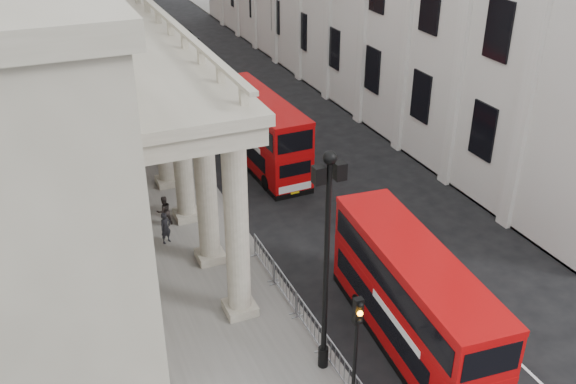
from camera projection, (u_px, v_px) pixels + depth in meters
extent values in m
cube|color=slate|center=(123.00, 124.00, 43.06)|extent=(6.00, 140.00, 0.12)
cube|color=slate|center=(341.00, 92.00, 48.75)|extent=(3.00, 140.00, 0.12)
cube|color=slate|center=(166.00, 118.00, 44.07)|extent=(0.20, 140.00, 0.14)
cylinder|color=black|center=(323.00, 357.00, 22.52)|extent=(0.36, 0.36, 0.80)
cylinder|color=black|center=(326.00, 272.00, 20.83)|extent=(0.18, 0.18, 8.00)
sphere|color=black|center=(330.00, 158.00, 18.91)|extent=(0.44, 0.44, 0.44)
cube|color=black|center=(340.00, 171.00, 19.27)|extent=(0.35, 0.35, 0.55)
cube|color=black|center=(319.00, 175.00, 19.03)|extent=(0.35, 0.35, 0.55)
cylinder|color=black|center=(198.00, 172.00, 35.54)|extent=(0.36, 0.36, 0.80)
cylinder|color=black|center=(193.00, 111.00, 33.85)|extent=(0.18, 0.18, 8.00)
sphere|color=black|center=(188.00, 33.00, 31.93)|extent=(0.44, 0.44, 0.44)
cube|color=black|center=(195.00, 43.00, 32.29)|extent=(0.35, 0.35, 0.55)
cube|color=black|center=(182.00, 44.00, 32.04)|extent=(0.35, 0.35, 0.55)
cylinder|color=black|center=(140.00, 87.00, 48.55)|extent=(0.36, 0.36, 0.80)
cylinder|color=black|center=(134.00, 39.00, 46.87)|extent=(0.18, 0.18, 8.00)
cylinder|color=black|center=(354.00, 365.00, 20.32)|extent=(0.12, 0.12, 3.40)
cube|color=black|center=(358.00, 311.00, 19.31)|extent=(0.28, 0.22, 0.90)
sphere|color=black|center=(361.00, 305.00, 19.06)|extent=(0.18, 0.18, 0.18)
sphere|color=orange|center=(360.00, 313.00, 19.21)|extent=(0.18, 0.18, 0.18)
sphere|color=black|center=(359.00, 321.00, 19.35)|extent=(0.18, 0.18, 0.18)
cube|color=gray|center=(337.00, 362.00, 22.05)|extent=(0.50, 2.30, 1.10)
cube|color=gray|center=(309.00, 322.00, 23.96)|extent=(0.50, 2.30, 1.10)
cube|color=gray|center=(285.00, 287.00, 25.87)|extent=(0.50, 2.30, 1.10)
cube|color=gray|center=(264.00, 257.00, 27.78)|extent=(0.50, 2.30, 1.10)
cube|color=#B00809|center=(410.00, 318.00, 23.34)|extent=(2.98, 9.43, 1.77)
cube|color=#B00809|center=(415.00, 277.00, 22.48)|extent=(2.98, 9.43, 1.55)
cube|color=#B00809|center=(417.00, 255.00, 22.07)|extent=(3.02, 9.47, 0.22)
cube|color=black|center=(407.00, 340.00, 23.83)|extent=(2.99, 9.43, 0.31)
cube|color=black|center=(410.00, 313.00, 23.24)|extent=(2.88, 7.67, 0.88)
cube|color=black|center=(415.00, 274.00, 22.44)|extent=(2.99, 8.91, 0.97)
cylinder|color=black|center=(360.00, 305.00, 25.24)|extent=(0.36, 0.90, 0.88)
cylinder|color=black|center=(405.00, 295.00, 25.79)|extent=(0.36, 0.90, 0.88)
cube|color=#BC080A|center=(260.00, 144.00, 37.22)|extent=(2.54, 9.46, 1.79)
cube|color=#BC080A|center=(260.00, 114.00, 36.35)|extent=(2.54, 9.46, 1.57)
cube|color=#BC080A|center=(259.00, 99.00, 35.93)|extent=(2.58, 9.50, 0.22)
cube|color=black|center=(261.00, 161.00, 37.71)|extent=(2.56, 9.46, 0.31)
cube|color=black|center=(260.00, 141.00, 37.12)|extent=(2.54, 7.68, 0.89)
cube|color=black|center=(260.00, 113.00, 36.31)|extent=(2.58, 8.93, 0.98)
cube|color=white|center=(295.00, 188.00, 33.75)|extent=(1.88, 0.11, 0.40)
cube|color=yellow|center=(295.00, 193.00, 33.89)|extent=(0.49, 0.05, 0.12)
cylinder|color=black|center=(267.00, 182.00, 34.58)|extent=(0.32, 0.90, 0.89)
cylinder|color=black|center=(300.00, 175.00, 35.33)|extent=(0.32, 0.90, 0.89)
cylinder|color=black|center=(231.00, 145.00, 38.96)|extent=(0.32, 0.90, 0.89)
cylinder|color=black|center=(262.00, 140.00, 39.71)|extent=(0.32, 0.90, 0.89)
imported|color=black|center=(166.00, 228.00, 29.53)|extent=(0.67, 0.58, 1.54)
imported|color=black|center=(164.00, 211.00, 30.94)|extent=(0.84, 0.71, 1.53)
imported|color=black|center=(162.00, 153.00, 36.80)|extent=(0.96, 0.89, 1.64)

